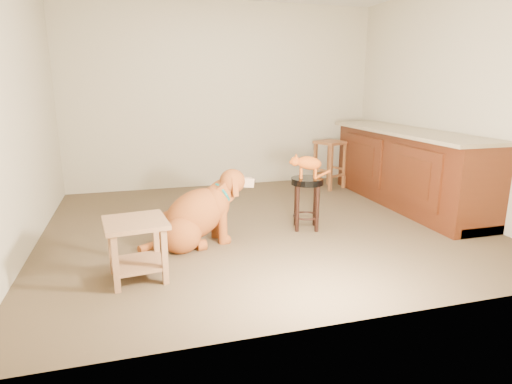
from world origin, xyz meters
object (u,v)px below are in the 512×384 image
object	(u,v)px
wood_stool	(330,164)
side_table	(137,241)
golden_retriever	(196,216)
tabby_kitten	(307,164)
padded_stool	(307,193)

from	to	relation	value
wood_stool	side_table	size ratio (longest dim) A/B	1.34
wood_stool	golden_retriever	distance (m)	2.80
tabby_kitten	side_table	bearing A→B (deg)	-138.73
side_table	wood_stool	bearing A→B (deg)	40.68
side_table	golden_retriever	xyz separation A→B (m)	(0.54, 0.62, -0.04)
padded_stool	tabby_kitten	world-z (taller)	tabby_kitten
padded_stool	golden_retriever	bearing A→B (deg)	-173.28
padded_stool	wood_stool	xyz separation A→B (m)	(1.02, 1.60, -0.03)
padded_stool	tabby_kitten	size ratio (longest dim) A/B	1.23
side_table	tabby_kitten	bearing A→B (deg)	23.98
padded_stool	side_table	bearing A→B (deg)	-156.25
wood_stool	tabby_kitten	bearing A→B (deg)	-122.91
golden_retriever	tabby_kitten	world-z (taller)	tabby_kitten
padded_stool	golden_retriever	size ratio (longest dim) A/B	0.47
side_table	tabby_kitten	distance (m)	1.91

